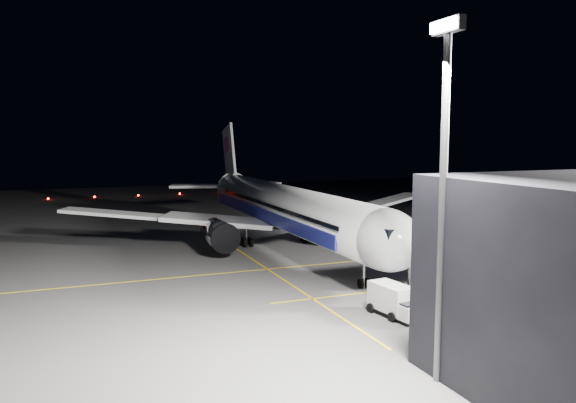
% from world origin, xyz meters
% --- Properties ---
extents(ground, '(200.00, 200.00, 0.00)m').
position_xyz_m(ground, '(0.00, 0.00, 0.00)').
color(ground, '#4C4C4F').
rests_on(ground, ground).
extents(guide_line_main, '(0.25, 80.00, 0.01)m').
position_xyz_m(guide_line_main, '(10.00, 0.00, 0.01)').
color(guide_line_main, gold).
rests_on(guide_line_main, ground).
extents(guide_line_cross, '(70.00, 0.25, 0.01)m').
position_xyz_m(guide_line_cross, '(0.00, -6.00, 0.01)').
color(guide_line_cross, gold).
rests_on(guide_line_cross, ground).
extents(guide_line_side, '(0.25, 40.00, 0.01)m').
position_xyz_m(guide_line_side, '(22.00, 10.00, 0.01)').
color(guide_line_side, gold).
rests_on(guide_line_side, ground).
extents(airliner, '(61.48, 54.22, 16.64)m').
position_xyz_m(airliner, '(-1.08, 0.00, 5.16)').
color(airliner, silver).
rests_on(airliner, ground).
extents(jet_bridge, '(3.60, 34.40, 6.30)m').
position_xyz_m(jet_bridge, '(22.00, 18.06, 4.58)').
color(jet_bridge, '#B2B2B7').
rests_on(jet_bridge, ground).
extents(floodlight_mast_south, '(2.40, 0.67, 20.70)m').
position_xyz_m(floodlight_mast_south, '(40.00, -6.01, 12.37)').
color(floodlight_mast_south, '#59595E').
rests_on(floodlight_mast_south, ground).
extents(taxiway_lights, '(0.44, 60.44, 0.44)m').
position_xyz_m(taxiway_lights, '(-72.00, 0.00, 0.22)').
color(taxiway_lights, '#FF140A').
rests_on(taxiway_lights, ground).
extents(service_truck, '(5.19, 2.69, 2.54)m').
position_xyz_m(service_truck, '(28.97, -1.94, 1.36)').
color(service_truck, white).
rests_on(service_truck, ground).
extents(baggage_tug, '(2.23, 1.82, 1.58)m').
position_xyz_m(baggage_tug, '(-12.02, 9.08, 0.73)').
color(baggage_tug, black).
rests_on(baggage_tug, ground).
extents(safety_cone_a, '(0.34, 0.34, 0.52)m').
position_xyz_m(safety_cone_a, '(-2.55, 9.41, 0.26)').
color(safety_cone_a, '#FF660A').
rests_on(safety_cone_a, ground).
extents(safety_cone_b, '(0.41, 0.41, 0.62)m').
position_xyz_m(safety_cone_b, '(-1.55, 6.36, 0.31)').
color(safety_cone_b, '#FF660A').
rests_on(safety_cone_b, ground).
extents(safety_cone_c, '(0.36, 0.36, 0.54)m').
position_xyz_m(safety_cone_c, '(-5.52, 14.00, 0.27)').
color(safety_cone_c, '#FF660A').
rests_on(safety_cone_c, ground).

